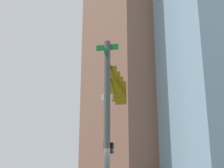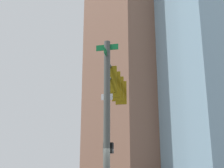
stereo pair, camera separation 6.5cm
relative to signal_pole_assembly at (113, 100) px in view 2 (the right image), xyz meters
The scene contains 4 objects.
signal_pole_assembly is the anchor object (origin of this frame).
building_brick_nearside 51.66m from the signal_pole_assembly, 35.89° to the left, with size 22.40×15.81×57.94m, color #845B47.
building_brick_midblock 50.35m from the signal_pole_assembly, 54.14° to the left, with size 18.30×19.47×46.28m, color #845B47.
building_glass_tower 57.55m from the signal_pole_assembly, 41.72° to the left, with size 23.58×28.64×73.21m, color #8CB2C6.
Camera 2 is at (-5.73, -10.25, 1.79)m, focal length 48.21 mm.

